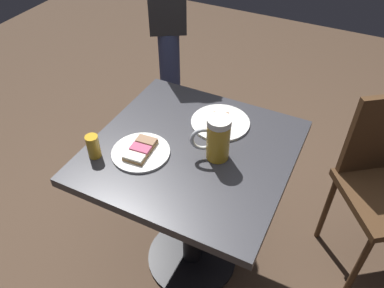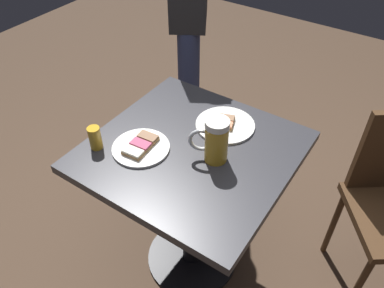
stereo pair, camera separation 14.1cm
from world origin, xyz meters
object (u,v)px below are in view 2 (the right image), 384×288
Objects in this scene: plate_far at (225,124)px; beer_glass_small at (95,138)px; plate_near at (141,147)px; patron_standing at (189,10)px; beer_mug at (216,140)px.

plate_far is 0.51m from beer_glass_small.
plate_near is 0.14× the size of patron_standing.
beer_glass_small is 0.06× the size of patron_standing.
beer_mug is 0.92m from patron_standing.
patron_standing reaches higher than beer_glass_small.
patron_standing is at bearing -44.47° from plate_far.
beer_mug reaches higher than plate_far.
plate_far is 0.76m from patron_standing.
beer_glass_small is at bearing 48.44° from plate_far.
plate_near and plate_far have the same top height.
beer_glass_small is at bearing -18.79° from patron_standing.
beer_glass_small is at bearing 26.40° from beer_mug.
patron_standing reaches higher than beer_mug.
patron_standing reaches higher than plate_far.
beer_mug is (-0.06, 0.18, 0.08)m from plate_far.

